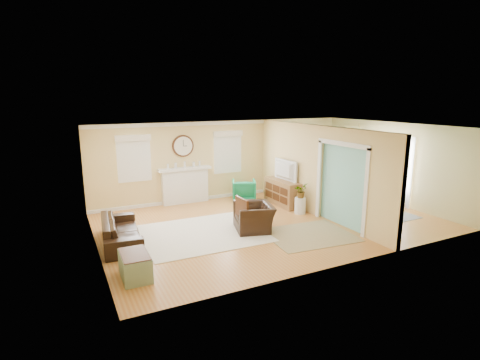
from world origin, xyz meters
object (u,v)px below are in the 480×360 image
at_px(eames_chair, 254,217).
at_px(green_chair, 244,190).
at_px(sofa, 121,231).
at_px(credenza, 283,192).
at_px(dining_table, 356,199).

relative_size(eames_chair, green_chair, 1.38).
distance_m(sofa, eames_chair, 3.28).
distance_m(eames_chair, credenza, 2.56).
bearing_deg(sofa, dining_table, -88.61).
relative_size(sofa, dining_table, 1.09).
bearing_deg(green_chair, dining_table, 159.85).
relative_size(green_chair, dining_table, 0.40).
xyz_separation_m(eames_chair, dining_table, (3.61, 0.16, -0.01)).
distance_m(sofa, green_chair, 4.75).
bearing_deg(credenza, sofa, -168.31).
bearing_deg(eames_chair, credenza, 145.98).
bearing_deg(green_chair, credenza, 156.04).
relative_size(sofa, green_chair, 2.74).
distance_m(sofa, dining_table, 6.85).
distance_m(green_chair, credenza, 1.33).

